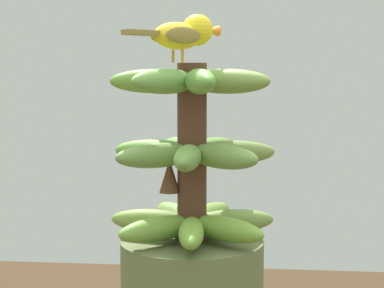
% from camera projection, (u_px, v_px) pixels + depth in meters
% --- Properties ---
extents(banana_bunch, '(0.30, 0.30, 0.31)m').
position_uv_depth(banana_bunch, '(192.00, 153.00, 1.13)').
color(banana_bunch, '#4C2D1E').
rests_on(banana_bunch, banana_tree).
extents(perched_bird, '(0.15, 0.15, 0.08)m').
position_uv_depth(perched_bird, '(185.00, 33.00, 1.09)').
color(perched_bird, '#C68933').
rests_on(perched_bird, banana_bunch).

